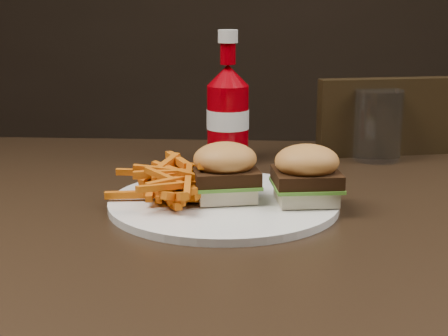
# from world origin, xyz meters

# --- Properties ---
(dining_table) EXTENTS (1.20, 0.80, 0.04)m
(dining_table) POSITION_xyz_m (0.00, 0.00, 0.73)
(dining_table) COLOR black
(dining_table) RESTS_ON ground
(chair_far) EXTENTS (0.51, 0.51, 0.04)m
(chair_far) POSITION_xyz_m (0.25, 0.50, 0.43)
(chair_far) COLOR black
(chair_far) RESTS_ON ground
(plate) EXTENTS (0.30, 0.30, 0.01)m
(plate) POSITION_xyz_m (-0.04, -0.03, 0.76)
(plate) COLOR white
(plate) RESTS_ON dining_table
(sandwich_half_a) EXTENTS (0.09, 0.08, 0.02)m
(sandwich_half_a) POSITION_xyz_m (-0.04, -0.03, 0.77)
(sandwich_half_a) COLOR #FBDFC2
(sandwich_half_a) RESTS_ON plate
(sandwich_half_b) EXTENTS (0.08, 0.08, 0.02)m
(sandwich_half_b) POSITION_xyz_m (0.07, -0.03, 0.77)
(sandwich_half_b) COLOR beige
(sandwich_half_b) RESTS_ON plate
(fries_pile) EXTENTS (0.13, 0.13, 0.05)m
(fries_pile) POSITION_xyz_m (-0.10, -0.02, 0.78)
(fries_pile) COLOR #C46907
(fries_pile) RESTS_ON plate
(ketchup_bottle) EXTENTS (0.08, 0.08, 0.14)m
(ketchup_bottle) POSITION_xyz_m (-0.05, 0.22, 0.81)
(ketchup_bottle) COLOR #8E0008
(ketchup_bottle) RESTS_ON dining_table
(tumbler) EXTENTS (0.10, 0.10, 0.12)m
(tumbler) POSITION_xyz_m (0.20, 0.26, 0.81)
(tumbler) COLOR white
(tumbler) RESTS_ON dining_table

